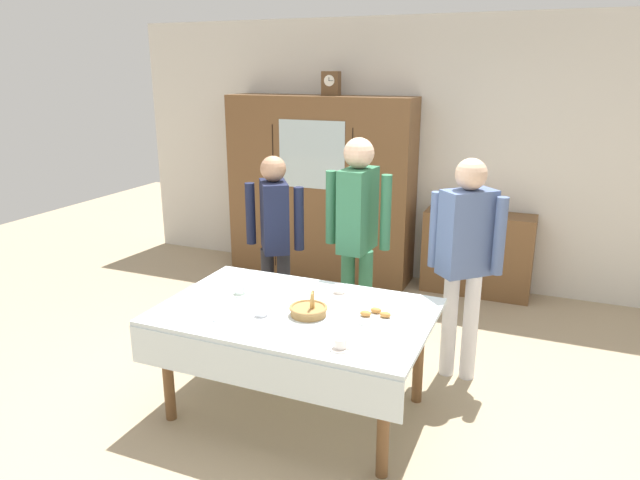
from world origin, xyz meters
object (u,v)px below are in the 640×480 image
bread_basket (309,310)px  pastry_plate (375,316)px  tea_cup_near_left (262,313)px  tea_cup_near_right (340,344)px  dining_table (294,324)px  mantel_clock (331,83)px  person_beside_shelf (357,225)px  person_behind_table_left (466,249)px  bookshelf_low (477,254)px  spoon_far_right (370,299)px  tea_cup_mid_left (240,291)px  spoon_mid_right (210,320)px  book_stack (481,207)px  wall_cabinet (320,188)px  tea_cup_mid_right (340,290)px  spoon_near_left (323,287)px  person_behind_table_right (275,230)px

bread_basket → pastry_plate: 0.41m
tea_cup_near_left → tea_cup_near_right: same height
dining_table → mantel_clock: size_ratio=7.12×
dining_table → person_beside_shelf: 1.09m
pastry_plate → person_behind_table_left: (0.40, 0.80, 0.25)m
bookshelf_low → spoon_far_right: bearing=-100.0°
tea_cup_mid_left → pastry_plate: tea_cup_mid_left is taller
spoon_mid_right → spoon_far_right: bearing=41.1°
tea_cup_mid_left → book_stack: bearing=63.8°
book_stack → person_behind_table_left: bearing=-86.0°
tea_cup_near_left → tea_cup_mid_left: same height
mantel_clock → person_beside_shelf: bearing=-61.7°
mantel_clock → tea_cup_mid_left: mantel_clock is taller
pastry_plate → spoon_far_right: size_ratio=2.35×
dining_table → wall_cabinet: bearing=109.2°
tea_cup_mid_right → spoon_mid_right: tea_cup_mid_right is taller
dining_table → wall_cabinet: size_ratio=0.85×
mantel_clock → tea_cup_near_right: (1.23, -2.95, -1.29)m
wall_cabinet → spoon_far_right: bearing=-59.9°
mantel_clock → bookshelf_low: 2.26m
mantel_clock → book_stack: bearing=1.9°
wall_cabinet → spoon_near_left: bearing=-66.9°
dining_table → bookshelf_low: 2.76m
pastry_plate → tea_cup_mid_left: bearing=179.0°
tea_cup_near_right → pastry_plate: 0.46m
bookshelf_low → book_stack: book_stack is taller
bread_basket → tea_cup_near_right: bearing=-45.0°
book_stack → spoon_far_right: book_stack is taller
spoon_far_right → person_beside_shelf: bearing=116.4°
tea_cup_near_right → spoon_mid_right: tea_cup_near_right is taller
bread_basket → tea_cup_near_left: bearing=-152.4°
person_behind_table_left → mantel_clock: bearing=135.0°
tea_cup_near_left → spoon_mid_right: size_ratio=1.09×
bookshelf_low → pastry_plate: bookshelf_low is taller
tea_cup_mid_left → spoon_mid_right: tea_cup_mid_left is taller
mantel_clock → tea_cup_near_left: mantel_clock is taller
wall_cabinet → tea_cup_near_right: (1.35, -2.95, -0.21)m
spoon_far_right → tea_cup_near_right: bearing=-84.8°
tea_cup_near_right → tea_cup_mid_left: size_ratio=1.00×
dining_table → person_beside_shelf: size_ratio=1.00×
dining_table → person_beside_shelf: (0.07, 1.01, 0.41)m
tea_cup_mid_right → tea_cup_near_left: size_ratio=1.00×
tea_cup_mid_right → person_behind_table_right: (-0.81, 0.63, 0.17)m
tea_cup_near_right → spoon_mid_right: 0.86m
bookshelf_low → person_behind_table_left: bearing=-86.0°
dining_table → bookshelf_low: (0.79, 2.64, -0.22)m
tea_cup_mid_left → bread_basket: bread_basket is taller
book_stack → person_behind_table_right: (-1.43, -1.63, 0.03)m
dining_table → book_stack: 2.77m
tea_cup_near_left → pastry_plate: bearing=21.0°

